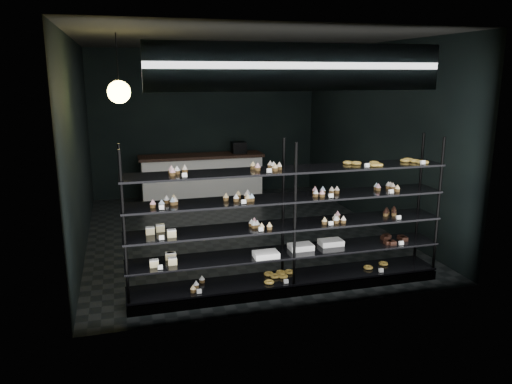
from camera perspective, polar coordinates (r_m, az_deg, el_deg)
room at (r=8.33m, az=-2.14°, el=5.93°), size 5.01×6.01×3.20m
display_shelf at (r=6.26m, az=3.44°, el=-5.77°), size 4.00×0.50×1.91m
signage at (r=5.46m, az=5.16°, el=14.06°), size 3.30×0.05×0.50m
pendant_lamp at (r=6.75m, az=-15.39°, el=10.97°), size 0.29×0.29×0.88m
service_counter at (r=10.90m, az=-6.14°, el=1.78°), size 2.66×0.65×1.23m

